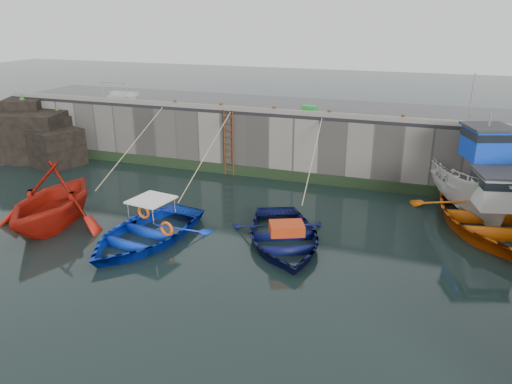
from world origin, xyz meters
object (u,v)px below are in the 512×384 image
(boat_near_blue, at_px, (145,240))
(bollard_c, at_px, (274,110))
(boat_far_orange, at_px, (487,216))
(boat_near_navy, at_px, (283,243))
(bollard_b, at_px, (221,106))
(bollard_a, at_px, (175,103))
(fish_crate, at_px, (309,109))
(ladder, at_px, (229,143))
(boat_near_white, at_px, (55,224))
(bollard_e, at_px, (403,118))
(boat_far_white, at_px, (473,183))
(bollard_d, at_px, (329,113))

(boat_near_blue, xyz_separation_m, bollard_c, (2.04, 8.38, 3.30))
(boat_far_orange, xyz_separation_m, bollard_c, (-9.31, 3.06, 2.85))
(boat_near_navy, relative_size, bollard_b, 18.19)
(bollard_a, bearing_deg, fish_crate, 6.10)
(ladder, bearing_deg, boat_far_orange, -13.32)
(ladder, bearing_deg, boat_near_white, -115.50)
(bollard_b, relative_size, bollard_c, 1.00)
(ladder, relative_size, bollard_c, 11.43)
(bollard_a, relative_size, bollard_e, 1.00)
(boat_far_white, xyz_separation_m, bollard_e, (-3.03, 1.24, 2.19))
(bollard_c, bearing_deg, boat_far_orange, -18.20)
(boat_near_navy, relative_size, boat_far_orange, 0.65)
(boat_near_white, height_order, bollard_a, bollard_a)
(bollard_a, distance_m, bollard_b, 2.50)
(boat_near_white, height_order, bollard_d, bollard_d)
(boat_near_navy, xyz_separation_m, boat_far_orange, (6.70, 3.91, 0.45))
(bollard_d, bearing_deg, fish_crate, 146.93)
(bollard_c, relative_size, bollard_d, 1.00)
(bollard_a, bearing_deg, boat_far_orange, -11.91)
(bollard_e, bearing_deg, fish_crate, 170.54)
(boat_far_orange, bearing_deg, boat_near_blue, -168.65)
(boat_far_white, relative_size, bollard_e, 26.02)
(boat_near_blue, bearing_deg, bollard_c, 84.79)
(boat_near_blue, bearing_deg, bollard_d, 69.50)
(bollard_a, distance_m, bollard_d, 7.80)
(boat_far_orange, bearing_deg, bollard_b, 151.95)
(boat_near_blue, bearing_deg, bollard_a, 119.14)
(bollard_b, bearing_deg, boat_near_white, -111.68)
(bollard_c, bearing_deg, boat_near_white, -125.86)
(boat_near_blue, distance_m, bollard_e, 11.94)
(boat_far_orange, relative_size, bollard_d, 27.96)
(ladder, height_order, bollard_d, bollard_d)
(bollard_a, distance_m, bollard_c, 5.20)
(fish_crate, relative_size, bollard_a, 2.31)
(ladder, bearing_deg, bollard_a, 173.62)
(boat_near_white, relative_size, bollard_a, 18.23)
(boat_near_blue, height_order, bollard_b, bollard_b)
(bollard_c, xyz_separation_m, bollard_e, (5.80, 0.00, 0.00))
(boat_near_navy, distance_m, boat_far_orange, 7.77)
(fish_crate, bearing_deg, bollard_e, 4.79)
(boat_far_white, relative_size, fish_crate, 11.26)
(boat_near_navy, distance_m, boat_far_white, 8.53)
(bollard_a, xyz_separation_m, bollard_c, (5.20, 0.00, 0.00))
(bollard_a, bearing_deg, ladder, -6.38)
(boat_near_blue, bearing_deg, boat_far_orange, 33.60)
(ladder, xyz_separation_m, boat_far_white, (11.03, -0.90, -0.49))
(boat_near_blue, xyz_separation_m, bollard_a, (-3.16, 8.38, 3.30))
(boat_far_white, height_order, boat_far_orange, boat_far_white)
(boat_near_navy, relative_size, bollard_d, 18.19)
(fish_crate, xyz_separation_m, bollard_c, (-1.50, -0.72, -0.01))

